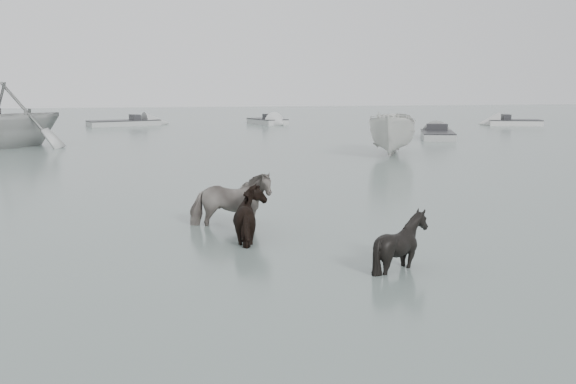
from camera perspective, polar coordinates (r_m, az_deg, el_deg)
The scene contains 10 objects.
ground at distance 14.06m, azimuth 7.91°, elevation -4.12°, with size 140.00×140.00×0.00m, color #52615C.
pony_pinto at distance 15.49m, azimuth -4.60°, elevation -0.00°, with size 0.82×1.79×1.51m, color black.
pony_dark at distance 14.28m, azimuth -2.62°, elevation -0.98°, with size 1.39×1.19×1.40m, color black.
pony_black at distance 12.21m, azimuth 8.94°, elevation -3.11°, with size 1.01×1.14×1.26m, color black.
rowboat_trail at distance 36.28m, azimuth -20.93°, elevation 5.85°, with size 5.16×5.98×3.15m, color #A9ABA9.
boat_small at distance 30.64m, azimuth 8.33°, elevation 4.75°, with size 1.89×5.02×1.94m, color silver.
skiff_port at distance 39.42m, azimuth 11.74°, elevation 4.70°, with size 5.51×1.60×0.75m, color #969896, non-canonical shape.
skiff_mid at distance 51.06m, azimuth -1.64°, elevation 5.80°, with size 4.50×1.60×0.75m, color #A9ACA9, non-canonical shape.
skiff_star at distance 52.14m, azimuth 17.48°, elevation 5.46°, with size 4.87×1.60×0.75m, color #BBBAB6, non-canonical shape.
skiff_far at distance 50.44m, azimuth -12.86°, elevation 5.55°, with size 6.62×1.60×0.75m, color #9B9D9B, non-canonical shape.
Camera 1 is at (-4.46, -12.96, 3.15)m, focal length 45.00 mm.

